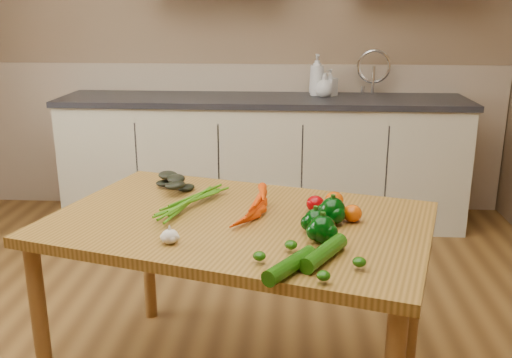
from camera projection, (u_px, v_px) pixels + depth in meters
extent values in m
cube|color=#8B7053|center=(238.00, 36.00, 4.19)|extent=(4.00, 0.02, 2.60)
cube|color=tan|center=(239.00, 137.00, 4.38)|extent=(3.98, 0.03, 1.10)
cube|color=beige|center=(262.00, 162.00, 4.12)|extent=(2.80, 0.60, 0.86)
cube|color=#292A2F|center=(263.00, 100.00, 3.99)|extent=(2.84, 0.64, 0.04)
cube|color=#99999E|center=(375.00, 107.00, 3.96)|extent=(0.55, 0.42, 0.10)
cylinder|color=silver|center=(373.00, 78.00, 4.08)|extent=(0.02, 0.02, 0.24)
cube|color=olive|center=(238.00, 223.00, 2.13)|extent=(1.58, 1.24, 0.04)
cylinder|color=brown|center=(41.00, 332.00, 2.10)|extent=(0.06, 0.06, 0.70)
cylinder|color=brown|center=(148.00, 252.00, 2.79)|extent=(0.06, 0.06, 0.70)
cylinder|color=brown|center=(414.00, 293.00, 2.38)|extent=(0.06, 0.06, 0.70)
imported|color=silver|center=(317.00, 75.00, 4.03)|extent=(0.13, 0.13, 0.29)
imported|color=silver|center=(330.00, 83.00, 4.02)|extent=(0.12, 0.12, 0.18)
imported|color=silver|center=(325.00, 85.00, 3.99)|extent=(0.17, 0.17, 0.16)
ellipsoid|color=silver|center=(170.00, 236.00, 1.89)|extent=(0.06, 0.06, 0.05)
sphere|color=black|center=(316.00, 221.00, 1.98)|extent=(0.09, 0.09, 0.09)
sphere|color=black|center=(332.00, 211.00, 2.06)|extent=(0.10, 0.10, 0.10)
sphere|color=black|center=(322.00, 229.00, 1.90)|extent=(0.09, 0.09, 0.09)
ellipsoid|color=#920206|center=(315.00, 204.00, 2.19)|extent=(0.07, 0.07, 0.06)
ellipsoid|color=#C34704|center=(334.00, 200.00, 2.23)|extent=(0.07, 0.07, 0.07)
ellipsoid|color=#C34704|center=(352.00, 213.00, 2.09)|extent=(0.07, 0.07, 0.06)
cylinder|color=#124107|center=(324.00, 253.00, 1.76)|extent=(0.16, 0.23, 0.05)
cylinder|color=#124107|center=(290.00, 265.00, 1.68)|extent=(0.16, 0.22, 0.05)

